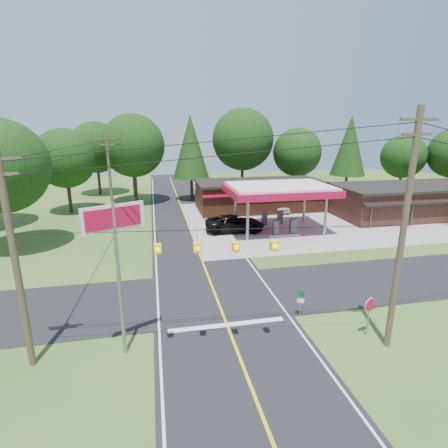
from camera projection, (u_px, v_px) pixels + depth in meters
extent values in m
plane|color=#32581F|center=(215.00, 295.00, 22.72)|extent=(120.00, 120.00, 0.00)
cube|color=black|center=(215.00, 295.00, 22.72)|extent=(8.00, 120.00, 0.02)
cube|color=black|center=(215.00, 295.00, 22.72)|extent=(70.00, 7.00, 0.02)
cube|color=yellow|center=(215.00, 295.00, 22.72)|extent=(0.15, 110.00, 0.00)
cylinder|color=gray|center=(248.00, 220.00, 33.02)|extent=(0.28, 0.28, 4.20)
cylinder|color=gray|center=(235.00, 208.00, 37.74)|extent=(0.28, 0.28, 4.20)
cylinder|color=gray|center=(326.00, 215.00, 34.57)|extent=(0.28, 0.28, 4.20)
cylinder|color=gray|center=(304.00, 205.00, 39.28)|extent=(0.28, 0.28, 4.20)
cube|color=#C10A35|center=(279.00, 190.00, 35.55)|extent=(10.60, 7.40, 0.70)
cube|color=white|center=(280.00, 186.00, 35.44)|extent=(10.00, 7.00, 0.25)
cube|color=#9E9B93|center=(284.00, 235.00, 34.99)|extent=(3.20, 0.90, 0.22)
cube|color=#3F3F44|center=(276.00, 227.00, 34.59)|extent=(0.55, 0.45, 1.50)
cube|color=#3F3F44|center=(293.00, 226.00, 34.94)|extent=(0.55, 0.45, 1.50)
cube|color=#9E9B93|center=(272.00, 225.00, 38.38)|extent=(3.20, 0.90, 0.22)
cube|color=#3F3F44|center=(264.00, 218.00, 37.99)|extent=(0.55, 0.45, 1.50)
cube|color=#3F3F44|center=(280.00, 217.00, 38.34)|extent=(0.55, 0.45, 1.50)
cube|color=#542918|center=(259.00, 196.00, 45.87)|extent=(16.00, 7.00, 3.50)
cube|color=black|center=(260.00, 182.00, 45.36)|extent=(16.40, 7.40, 0.30)
cube|color=#C10A35|center=(268.00, 194.00, 42.22)|extent=(16.00, 0.50, 0.25)
cube|color=#331915|center=(417.00, 201.00, 42.75)|extent=(20.00, 8.00, 3.50)
cube|color=black|center=(419.00, 186.00, 42.23)|extent=(20.40, 8.40, 0.30)
cube|color=black|center=(445.00, 201.00, 38.56)|extent=(20.00, 0.70, 0.25)
cylinder|color=#473828|center=(402.00, 236.00, 16.01)|extent=(0.30, 0.30, 11.50)
cube|color=#473828|center=(419.00, 120.00, 14.62)|extent=(1.80, 0.12, 0.12)
cube|color=#473828|center=(417.00, 134.00, 14.78)|extent=(1.40, 0.12, 0.12)
cylinder|color=#473828|center=(16.00, 264.00, 14.82)|extent=(0.30, 0.30, 10.00)
cube|color=#473828|center=(0.00, 174.00, 13.79)|extent=(1.40, 0.12, 0.12)
cylinder|color=#473828|center=(110.00, 181.00, 36.80)|extent=(0.30, 0.30, 10.00)
cube|color=#473828|center=(107.00, 139.00, 35.61)|extent=(1.80, 0.12, 0.12)
cube|color=#473828|center=(107.00, 145.00, 35.77)|extent=(1.40, 0.12, 0.12)
cylinder|color=#473828|center=(133.00, 166.00, 53.19)|extent=(0.30, 0.30, 9.50)
cube|color=#F2EB0C|center=(158.00, 249.00, 15.17)|extent=(0.32, 0.32, 0.42)
cube|color=#F2EB0C|center=(197.00, 247.00, 15.31)|extent=(0.32, 0.32, 0.42)
cube|color=#F2EB0C|center=(236.00, 246.00, 15.45)|extent=(0.32, 0.32, 0.42)
cube|color=#F2EB0C|center=(274.00, 245.00, 15.59)|extent=(0.32, 0.32, 0.42)
cylinder|color=#332316|center=(70.00, 197.00, 44.00)|extent=(0.44, 0.44, 3.96)
sphere|color=black|center=(65.00, 158.00, 42.69)|extent=(7.26, 7.26, 7.26)
cylinder|color=#332316|center=(136.00, 187.00, 49.22)|extent=(0.44, 0.44, 4.68)
sphere|color=black|center=(133.00, 146.00, 47.68)|extent=(8.58, 8.58, 8.58)
cylinder|color=#332316|center=(192.00, 185.00, 51.76)|extent=(0.44, 0.44, 4.32)
cone|color=black|center=(191.00, 146.00, 50.23)|extent=(5.28, 5.28, 9.00)
cylinder|color=#332316|center=(242.00, 180.00, 54.15)|extent=(0.44, 0.44, 5.04)
sphere|color=black|center=(243.00, 140.00, 52.49)|extent=(9.24, 9.24, 9.24)
cylinder|color=#332316|center=(295.00, 184.00, 53.96)|extent=(0.44, 0.44, 3.96)
sphere|color=black|center=(297.00, 152.00, 52.65)|extent=(7.26, 7.26, 7.26)
cylinder|color=#332316|center=(346.00, 182.00, 54.51)|extent=(0.44, 0.44, 4.32)
cone|color=black|center=(350.00, 145.00, 52.99)|extent=(5.28, 5.28, 9.00)
cylinder|color=#332316|center=(400.00, 185.00, 54.27)|extent=(0.44, 0.44, 3.60)
sphere|color=black|center=(403.00, 156.00, 53.08)|extent=(6.60, 6.60, 6.60)
cylinder|color=#332316|center=(448.00, 186.00, 52.55)|extent=(0.44, 0.44, 3.96)
cylinder|color=#332316|center=(10.00, 227.00, 30.37)|extent=(0.44, 0.44, 4.32)
sphere|color=black|center=(0.00, 166.00, 28.94)|extent=(7.92, 7.92, 7.92)
cylinder|color=#332316|center=(99.00, 181.00, 55.66)|extent=(0.44, 0.44, 4.32)
sphere|color=black|center=(96.00, 147.00, 54.23)|extent=(7.92, 7.92, 7.92)
imported|color=black|center=(235.00, 224.00, 36.27)|extent=(6.57, 6.57, 1.70)
imported|color=silver|center=(279.00, 206.00, 44.65)|extent=(4.55, 4.55, 1.47)
cylinder|color=gray|center=(119.00, 282.00, 15.96)|extent=(0.18, 0.18, 7.50)
cube|color=white|center=(113.00, 218.00, 15.13)|extent=(2.56, 1.24, 1.18)
cube|color=#C10A35|center=(113.00, 218.00, 15.08)|extent=(2.25, 1.08, 0.91)
cylinder|color=gray|center=(368.00, 317.00, 18.13)|extent=(0.07, 0.07, 2.11)
cylinder|color=gray|center=(300.00, 301.00, 20.00)|extent=(0.06, 0.06, 1.94)
cube|color=#0C591E|center=(301.00, 293.00, 19.82)|extent=(0.37, 0.19, 0.40)
cube|color=white|center=(301.00, 301.00, 19.95)|extent=(0.37, 0.19, 0.26)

